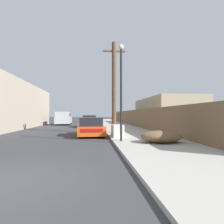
# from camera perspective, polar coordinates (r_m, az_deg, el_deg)

# --- Properties ---
(sidewalk_curb) EXTENTS (4.20, 63.00, 0.12)m
(sidewalk_curb) POSITION_cam_1_polar(r_m,az_deg,el_deg) (28.41, 0.78, -3.65)
(sidewalk_curb) COLOR #ADA89E
(sidewalk_curb) RESTS_ON ground
(discarded_fridge) EXTENTS (0.66, 1.62, 0.78)m
(discarded_fridge) POSITION_cam_1_polar(r_m,az_deg,el_deg) (12.69, 1.55, -5.35)
(discarded_fridge) COLOR silver
(discarded_fridge) RESTS_ON sidewalk_curb
(parked_sports_car_red) EXTENTS (2.03, 4.36, 1.32)m
(parked_sports_car_red) POSITION_cam_1_polar(r_m,az_deg,el_deg) (14.43, -6.20, -4.39)
(parked_sports_car_red) COLOR #E05114
(parked_sports_car_red) RESTS_ON ground
(car_parked_mid) EXTENTS (1.87, 4.74, 1.42)m
(car_parked_mid) POSITION_cam_1_polar(r_m,az_deg,el_deg) (24.29, -6.55, -2.73)
(car_parked_mid) COLOR black
(car_parked_mid) RESTS_ON ground
(pickup_truck) EXTENTS (2.29, 5.74, 1.89)m
(pickup_truck) POSITION_cam_1_polar(r_m,az_deg,el_deg) (30.17, -13.66, -1.78)
(pickup_truck) COLOR silver
(pickup_truck) RESTS_ON ground
(utility_pole) EXTENTS (1.80, 0.35, 7.15)m
(utility_pole) POSITION_cam_1_polar(r_m,az_deg,el_deg) (15.94, 0.58, 7.42)
(utility_pole) COLOR brown
(utility_pole) RESTS_ON sidewalk_curb
(street_lamp) EXTENTS (0.26, 0.26, 5.12)m
(street_lamp) POSITION_cam_1_polar(r_m,az_deg,el_deg) (10.67, 2.63, 7.60)
(street_lamp) COLOR #232326
(street_lamp) RESTS_ON sidewalk_curb
(brush_pile) EXTENTS (2.09, 1.63, 0.60)m
(brush_pile) POSITION_cam_1_polar(r_m,az_deg,el_deg) (10.35, 13.89, -6.81)
(brush_pile) COLOR brown
(brush_pile) RESTS_ON sidewalk_curb
(wooden_fence) EXTENTS (0.08, 36.83, 1.95)m
(wooden_fence) POSITION_cam_1_polar(r_m,az_deg,el_deg) (24.92, 6.24, -1.68)
(wooden_fence) COLOR brown
(wooden_fence) RESTS_ON sidewalk_curb
(building_left_block) EXTENTS (7.00, 18.44, 4.98)m
(building_left_block) POSITION_cam_1_polar(r_m,az_deg,el_deg) (25.88, -29.32, 1.53)
(building_left_block) COLOR tan
(building_left_block) RESTS_ON ground
(building_right_house) EXTENTS (6.00, 13.05, 3.83)m
(building_right_house) POSITION_cam_1_polar(r_m,az_deg,el_deg) (29.56, 15.15, 0.09)
(building_right_house) COLOR tan
(building_right_house) RESTS_ON ground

